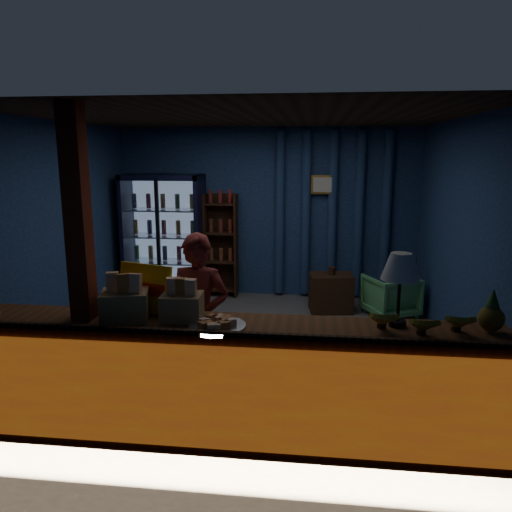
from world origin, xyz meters
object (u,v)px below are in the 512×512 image
Objects in this scene: green_chair at (391,296)px; table_lamp at (401,269)px; shopkeeper at (198,319)px; pastry_tray at (217,325)px.

green_chair is 3.33m from table_lamp.
table_lamp is (1.65, -0.47, 0.62)m from shopkeeper.
table_lamp is (-0.43, -3.11, 1.10)m from green_chair.
shopkeeper is 3.40m from green_chair.
green_chair is 1.13× the size of table_lamp.
green_chair is 3.81m from pastry_tray.
pastry_tray is (0.30, -0.66, 0.20)m from shopkeeper.
table_lamp is at bearing 8.35° from pastry_tray.
green_chair is (2.07, 2.64, -0.48)m from shopkeeper.
shopkeeper is at bearing 26.82° from green_chair.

